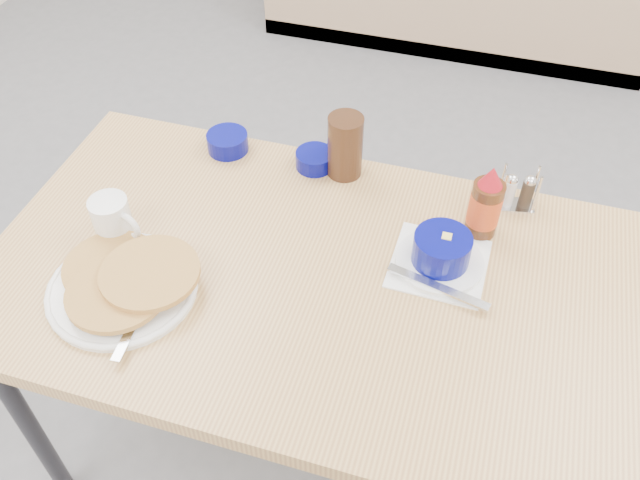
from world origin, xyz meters
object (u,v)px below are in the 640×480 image
(dining_table, at_px, (313,293))
(coffee_mug, at_px, (113,218))
(syrup_bottle, at_px, (485,205))
(pancake_plate, at_px, (124,283))
(condiment_caddy, at_px, (518,193))
(amber_tumbler, at_px, (345,146))
(creamer_bowl, at_px, (228,142))
(butter_bowl, at_px, (315,160))
(grits_setting, at_px, (441,254))

(dining_table, bearing_deg, coffee_mug, -178.56)
(syrup_bottle, bearing_deg, dining_table, -144.12)
(coffee_mug, bearing_deg, pancake_plate, -55.44)
(condiment_caddy, bearing_deg, amber_tumbler, 169.31)
(creamer_bowl, bearing_deg, butter_bowl, 0.00)
(syrup_bottle, bearing_deg, amber_tumbler, 162.38)
(pancake_plate, bearing_deg, grits_setting, 22.89)
(dining_table, distance_m, butter_bowl, 0.36)
(coffee_mug, bearing_deg, amber_tumbler, 39.46)
(coffee_mug, relative_size, condiment_caddy, 1.18)
(butter_bowl, bearing_deg, amber_tumbler, 0.00)
(pancake_plate, relative_size, condiment_caddy, 3.08)
(grits_setting, relative_size, butter_bowl, 2.37)
(dining_table, relative_size, creamer_bowl, 13.58)
(coffee_mug, relative_size, grits_setting, 0.56)
(syrup_bottle, bearing_deg, pancake_plate, -150.42)
(grits_setting, xyz_separation_m, condiment_caddy, (0.14, 0.24, 0.00))
(coffee_mug, distance_m, condiment_caddy, 0.91)
(dining_table, xyz_separation_m, creamer_bowl, (-0.33, 0.34, 0.08))
(coffee_mug, xyz_separation_m, syrup_bottle, (0.77, 0.24, 0.03))
(butter_bowl, bearing_deg, syrup_bottle, -14.59)
(pancake_plate, distance_m, coffee_mug, 0.17)
(coffee_mug, height_order, syrup_bottle, syrup_bottle)
(syrup_bottle, bearing_deg, creamer_bowl, 170.45)
(amber_tumbler, relative_size, condiment_caddy, 1.52)
(grits_setting, height_order, butter_bowl, grits_setting)
(grits_setting, xyz_separation_m, amber_tumbler, (-0.27, 0.24, 0.04))
(amber_tumbler, bearing_deg, syrup_bottle, -17.62)
(amber_tumbler, bearing_deg, butter_bowl, 180.00)
(coffee_mug, bearing_deg, butter_bowl, 45.02)
(dining_table, height_order, amber_tumbler, amber_tumbler)
(pancake_plate, distance_m, condiment_caddy, 0.89)
(coffee_mug, xyz_separation_m, amber_tumbler, (0.43, 0.35, 0.03))
(condiment_caddy, relative_size, syrup_bottle, 0.57)
(creamer_bowl, bearing_deg, dining_table, -45.93)
(amber_tumbler, height_order, condiment_caddy, amber_tumbler)
(dining_table, height_order, butter_bowl, butter_bowl)
(amber_tumbler, distance_m, condiment_caddy, 0.41)
(creamer_bowl, bearing_deg, coffee_mug, -109.12)
(creamer_bowl, xyz_separation_m, condiment_caddy, (0.72, 0.00, 0.01))
(coffee_mug, relative_size, butter_bowl, 1.33)
(butter_bowl, xyz_separation_m, amber_tumbler, (0.08, 0.00, 0.06))
(pancake_plate, height_order, condiment_caddy, condiment_caddy)
(amber_tumbler, bearing_deg, coffee_mug, -140.54)
(pancake_plate, height_order, butter_bowl, pancake_plate)
(coffee_mug, xyz_separation_m, grits_setting, (0.70, 0.12, -0.01))
(creamer_bowl, distance_m, amber_tumbler, 0.31)
(dining_table, xyz_separation_m, syrup_bottle, (0.32, 0.23, 0.14))
(condiment_caddy, distance_m, syrup_bottle, 0.14)
(pancake_plate, xyz_separation_m, grits_setting, (0.60, 0.26, 0.01))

